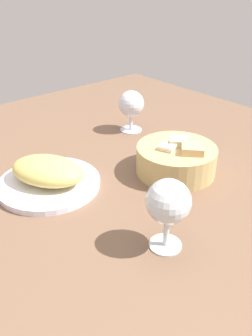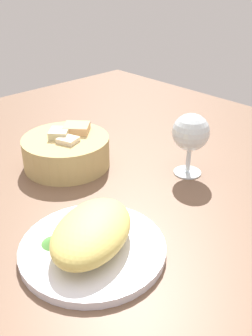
{
  "view_description": "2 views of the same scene",
  "coord_description": "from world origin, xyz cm",
  "px_view_note": "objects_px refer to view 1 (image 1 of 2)",
  "views": [
    {
      "loc": [
        54.05,
        -42.13,
        43.59
      ],
      "look_at": [
        3.02,
        1.57,
        5.34
      ],
      "focal_mm": 37.7,
      "sensor_mm": 36.0,
      "label": 1
    },
    {
      "loc": [
        -37.68,
        -48.95,
        41.22
      ],
      "look_at": [
        8.5,
        -0.1,
        4.21
      ],
      "focal_mm": 41.02,
      "sensor_mm": 36.0,
      "label": 2
    }
  ],
  "objects_px": {
    "plate": "(49,183)",
    "wine_glass_far": "(131,105)",
    "wine_glass_near": "(168,204)",
    "bread_basket": "(177,159)"
  },
  "relations": [
    {
      "from": "wine_glass_near",
      "to": "wine_glass_far",
      "type": "distance_m",
      "value": 0.52
    },
    {
      "from": "plate",
      "to": "wine_glass_near",
      "type": "xyz_separation_m",
      "value": [
        0.31,
        0.06,
        0.08
      ]
    },
    {
      "from": "bread_basket",
      "to": "wine_glass_near",
      "type": "xyz_separation_m",
      "value": [
        0.17,
        -0.21,
        0.06
      ]
    },
    {
      "from": "wine_glass_near",
      "to": "plate",
      "type": "bearing_deg",
      "value": -169.46
    },
    {
      "from": "plate",
      "to": "wine_glass_far",
      "type": "bearing_deg",
      "value": 108.64
    },
    {
      "from": "plate",
      "to": "bread_basket",
      "type": "distance_m",
      "value": 0.31
    },
    {
      "from": "plate",
      "to": "wine_glass_far",
      "type": "height_order",
      "value": "wine_glass_far"
    },
    {
      "from": "plate",
      "to": "wine_glass_near",
      "type": "relative_size",
      "value": 1.71
    },
    {
      "from": "bread_basket",
      "to": "wine_glass_far",
      "type": "distance_m",
      "value": 0.28
    },
    {
      "from": "wine_glass_near",
      "to": "wine_glass_far",
      "type": "bearing_deg",
      "value": 145.53
    }
  ]
}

